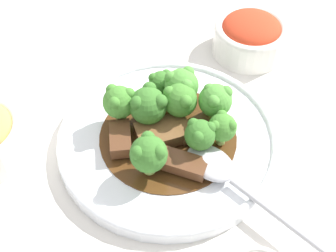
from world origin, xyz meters
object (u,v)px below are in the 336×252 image
(beef_strip_2, at_px, (194,128))
(broccoli_floret_8, at_px, (180,100))
(broccoli_floret_2, at_px, (182,85))
(broccoli_floret_3, at_px, (222,127))
(beef_strip_1, at_px, (120,139))
(side_bowl_kimchi, at_px, (250,35))
(broccoli_floret_7, at_px, (200,135))
(broccoli_floret_0, at_px, (148,105))
(broccoli_floret_5, at_px, (161,83))
(broccoli_floret_4, at_px, (215,100))
(broccoli_floret_6, at_px, (149,154))
(beef_strip_0, at_px, (164,134))
(broccoli_floret_1, at_px, (119,102))
(main_plate, at_px, (168,139))
(serving_spoon, at_px, (223,173))
(beef_strip_3, at_px, (180,163))

(beef_strip_2, xyz_separation_m, broccoli_floret_8, (0.00, -0.03, 0.03))
(broccoli_floret_8, bearing_deg, broccoli_floret_2, -127.63)
(broccoli_floret_3, bearing_deg, broccoli_floret_8, -71.12)
(beef_strip_1, xyz_separation_m, side_bowl_kimchi, (-0.24, -0.06, 0.00))
(beef_strip_2, relative_size, broccoli_floret_7, 1.01)
(broccoli_floret_0, relative_size, broccoli_floret_5, 1.42)
(broccoli_floret_4, distance_m, broccoli_floret_6, 0.11)
(beef_strip_0, distance_m, broccoli_floret_1, 0.06)
(main_plate, distance_m, broccoli_floret_2, 0.07)
(serving_spoon, bearing_deg, broccoli_floret_2, -100.68)
(beef_strip_0, distance_m, broccoli_floret_8, 0.04)
(broccoli_floret_8, bearing_deg, main_plate, 28.07)
(broccoli_floret_8, bearing_deg, broccoli_floret_4, 145.82)
(broccoli_floret_0, relative_size, broccoli_floret_8, 1.00)
(beef_strip_2, relative_size, beef_strip_3, 0.71)
(main_plate, xyz_separation_m, serving_spoon, (-0.02, 0.08, 0.02))
(broccoli_floret_7, bearing_deg, main_plate, -66.40)
(broccoli_floret_7, height_order, side_bowl_kimchi, broccoli_floret_7)
(side_bowl_kimchi, bearing_deg, broccoli_floret_0, 15.22)
(beef_strip_0, relative_size, broccoli_floret_4, 1.32)
(broccoli_floret_1, bearing_deg, beef_strip_1, 60.18)
(broccoli_floret_6, bearing_deg, broccoli_floret_4, -167.47)
(main_plate, relative_size, broccoli_floret_7, 5.87)
(beef_strip_3, xyz_separation_m, broccoli_floret_7, (-0.03, -0.01, 0.02))
(broccoli_floret_8, bearing_deg, broccoli_floret_3, 108.88)
(broccoli_floret_3, height_order, side_bowl_kimchi, broccoli_floret_3)
(broccoli_floret_1, bearing_deg, broccoli_floret_3, 130.86)
(main_plate, relative_size, side_bowl_kimchi, 2.53)
(beef_strip_3, height_order, broccoli_floret_7, broccoli_floret_7)
(main_plate, bearing_deg, broccoli_floret_2, -140.95)
(broccoli_floret_8, bearing_deg, broccoli_floret_1, -30.77)
(beef_strip_2, relative_size, broccoli_floret_0, 0.87)
(beef_strip_1, xyz_separation_m, broccoli_floret_6, (-0.01, 0.05, 0.02))
(main_plate, height_order, broccoli_floret_8, broccoli_floret_8)
(broccoli_floret_4, distance_m, broccoli_floret_8, 0.04)
(broccoli_floret_0, xyz_separation_m, broccoli_floret_4, (-0.07, 0.04, 0.00))
(broccoli_floret_2, relative_size, side_bowl_kimchi, 0.51)
(broccoli_floret_4, relative_size, side_bowl_kimchi, 0.50)
(beef_strip_0, bearing_deg, beef_strip_3, 80.97)
(broccoli_floret_3, bearing_deg, beef_strip_0, -38.19)
(broccoli_floret_0, bearing_deg, broccoli_floret_2, -174.68)
(broccoli_floret_1, distance_m, broccoli_floret_8, 0.07)
(beef_strip_3, bearing_deg, broccoli_floret_3, -176.70)
(broccoli_floret_6, bearing_deg, beef_strip_1, -81.50)
(main_plate, relative_size, broccoli_floret_3, 6.14)
(broccoli_floret_0, relative_size, broccoli_floret_4, 1.00)
(broccoli_floret_4, bearing_deg, serving_spoon, 60.96)
(broccoli_floret_8, bearing_deg, beef_strip_2, 96.94)
(beef_strip_1, bearing_deg, broccoli_floret_1, -119.82)
(beef_strip_2, relative_size, broccoli_floret_1, 0.89)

